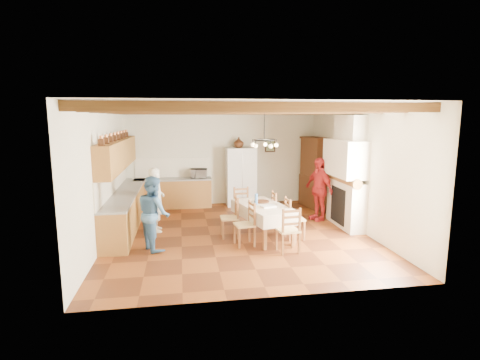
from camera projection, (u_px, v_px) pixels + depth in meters
name	position (u px, v px, depth m)	size (l,w,h in m)	color
floor	(238.00, 234.00, 8.95)	(6.00, 6.50, 0.02)	#4B220F
ceiling	(238.00, 106.00, 8.45)	(6.00, 6.50, 0.02)	beige
wall_back	(222.00, 157.00, 11.87)	(6.00, 0.02, 3.00)	beige
wall_front	(271.00, 203.00, 5.52)	(6.00, 0.02, 3.00)	beige
wall_left	(103.00, 175.00, 8.23)	(0.02, 6.50, 3.00)	beige
wall_right	(359.00, 169.00, 9.16)	(0.02, 6.50, 3.00)	beige
ceiling_beams	(238.00, 110.00, 8.46)	(6.00, 6.30, 0.16)	#371E0B
lower_cabinets_left	(126.00, 210.00, 9.48)	(0.60, 4.30, 0.86)	brown
lower_cabinets_back	(174.00, 194.00, 11.51)	(2.30, 0.60, 0.86)	brown
countertop_left	(126.00, 193.00, 9.40)	(0.62, 4.30, 0.04)	slate
countertop_back	(173.00, 179.00, 11.43)	(2.34, 0.62, 0.04)	slate
backsplash_left	(113.00, 180.00, 9.30)	(0.03, 4.30, 0.60)	beige
backsplash_back	(173.00, 168.00, 11.66)	(2.30, 0.03, 0.60)	beige
upper_cabinets	(118.00, 154.00, 9.22)	(0.35, 4.20, 0.70)	brown
fireplace	(344.00, 172.00, 9.33)	(0.56, 1.60, 2.80)	beige
wall_picture	(270.00, 146.00, 12.03)	(0.34, 0.03, 0.42)	black
refrigerator	(241.00, 176.00, 11.80)	(0.91, 0.75, 1.82)	white
hutch	(314.00, 172.00, 11.50)	(0.50, 1.19, 2.15)	#3C240F
dining_table	(263.00, 209.00, 8.58)	(1.30, 1.91, 0.76)	silver
chandelier	(264.00, 140.00, 8.32)	(0.47, 0.47, 0.03)	black
chair_left_near	(244.00, 224.00, 8.06)	(0.42, 0.40, 0.96)	brown
chair_left_far	(229.00, 217.00, 8.62)	(0.42, 0.40, 0.96)	brown
chair_right_near	(295.00, 218.00, 8.53)	(0.42, 0.40, 0.96)	brown
chair_right_far	(281.00, 210.00, 9.21)	(0.42, 0.40, 0.96)	brown
chair_end_near	(288.00, 229.00, 7.67)	(0.42, 0.40, 0.96)	brown
chair_end_far	(243.00, 206.00, 9.64)	(0.42, 0.40, 0.96)	brown
person_man	(157.00, 200.00, 9.04)	(0.57, 0.37, 1.57)	silver
person_woman_blue	(154.00, 213.00, 7.79)	(0.76, 0.59, 1.56)	#3F6994
person_woman_red	(319.00, 189.00, 10.03)	(0.99, 0.41, 1.69)	#AE1F22
microwave	(199.00, 173.00, 11.53)	(0.50, 0.34, 0.28)	silver
fridge_vase	(239.00, 142.00, 11.61)	(0.31, 0.31, 0.33)	#3C240F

